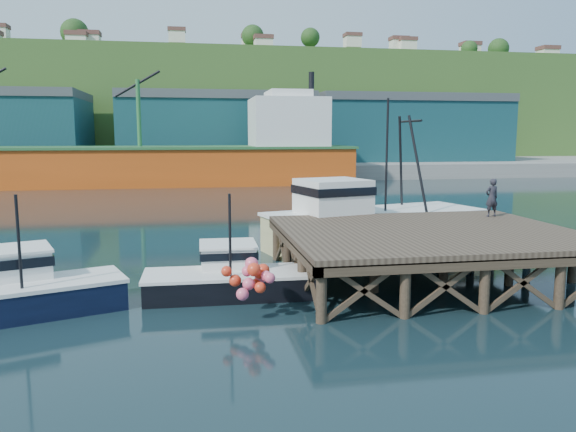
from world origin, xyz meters
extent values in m
plane|color=black|center=(0.00, 0.00, 0.00)|extent=(300.00, 300.00, 0.00)
cube|color=brown|center=(5.50, 0.00, 2.00)|extent=(12.00, 10.00, 0.25)
cube|color=#473828|center=(5.50, -4.85, 1.75)|extent=(12.00, 0.30, 0.35)
cylinder|color=#473828|center=(-0.20, -4.70, 0.80)|extent=(0.36, 0.36, 2.60)
cylinder|color=#473828|center=(-0.20, 4.70, 0.80)|extent=(0.36, 0.36, 2.60)
cylinder|color=#473828|center=(11.20, 4.70, 0.80)|extent=(0.36, 0.36, 2.60)
cube|color=gray|center=(0.00, 70.00, 1.00)|extent=(160.00, 40.00, 2.00)
cube|color=#173F4C|center=(0.00, 65.00, 6.50)|extent=(28.00, 16.00, 9.00)
cube|color=#173F4C|center=(30.00, 65.00, 6.50)|extent=(30.00, 16.00, 9.00)
cube|color=#D64F14|center=(-12.00, 48.00, 2.20)|extent=(55.00, 9.50, 4.40)
cube|color=#26592D|center=(-12.00, 48.00, 4.50)|extent=(55.50, 10.00, 0.30)
cube|color=silver|center=(8.00, 48.00, 7.50)|extent=(9.00, 9.00, 6.00)
cube|color=silver|center=(8.00, 48.00, 10.80)|extent=(5.00, 7.00, 1.20)
cylinder|color=black|center=(11.00, 48.00, 12.50)|extent=(0.70, 0.70, 2.50)
cube|color=#2D511E|center=(0.00, 100.00, 11.00)|extent=(220.00, 50.00, 22.00)
cube|color=black|center=(-9.97, -2.21, 0.51)|extent=(6.96, 4.44, 1.02)
cube|color=silver|center=(-9.97, -2.21, 1.04)|extent=(7.10, 4.53, 0.14)
cube|color=silver|center=(-10.37, -1.10, 1.52)|extent=(2.73, 2.73, 1.02)
cube|color=black|center=(-10.37, -1.10, 1.75)|extent=(2.88, 2.88, 0.34)
cylinder|color=black|center=(-9.75, -2.83, 2.59)|extent=(0.10, 0.10, 3.16)
cube|color=black|center=(-2.89, -1.14, 0.44)|extent=(6.33, 2.44, 0.87)
cube|color=silver|center=(-2.89, -1.14, 0.89)|extent=(6.46, 2.49, 0.12)
cube|color=silver|center=(-2.87, -0.01, 1.31)|extent=(2.13, 2.13, 0.87)
cube|color=black|center=(-2.87, -0.01, 1.50)|extent=(2.25, 2.25, 0.29)
cylinder|color=black|center=(-2.91, -1.77, 2.42)|extent=(0.10, 0.10, 3.09)
sphere|color=#EA5677|center=(-3.08, -3.84, 1.06)|extent=(0.41, 0.41, 0.41)
sphere|color=#EA5677|center=(-2.21, -3.65, 1.26)|extent=(0.41, 0.41, 0.41)
sphere|color=red|center=(-2.59, -4.13, 1.45)|extent=(0.41, 0.41, 0.41)
cube|color=#C3BE7E|center=(5.44, 6.50, 0.95)|extent=(12.27, 6.88, 1.90)
cube|color=silver|center=(5.44, 6.50, 1.96)|extent=(12.53, 7.14, 0.16)
cube|color=silver|center=(2.80, 6.50, 2.85)|extent=(3.83, 3.68, 1.90)
cube|color=black|center=(2.80, 6.50, 3.28)|extent=(3.96, 3.81, 0.42)
cylinder|color=black|center=(5.97, 6.50, 4.76)|extent=(0.12, 0.12, 6.34)
imported|color=black|center=(10.05, 2.97, 3.05)|extent=(0.71, 0.50, 1.84)
camera|label=1|loc=(-4.32, -21.76, 6.06)|focal=35.00mm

